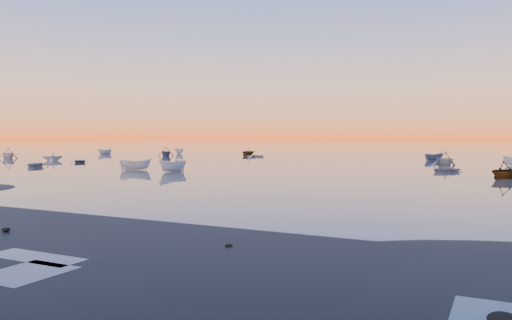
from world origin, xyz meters
The scene contains 5 objects.
ground centered at (0.00, 100.00, 0.00)m, with size 600.00×600.00×0.00m, color #635A53.
mud_lobes centered at (0.00, -1.00, 0.01)m, with size 140.00×6.00×0.07m, color black, non-canonical shape.
moored_fleet centered at (0.00, 53.00, 0.00)m, with size 124.00×58.00×1.20m, color beige, non-canonical shape.
boat_near_left centered at (-34.40, 24.21, 0.00)m, with size 4.12×1.72×1.03m, color gray.
boat_near_center centered at (-18.48, 25.49, 0.00)m, with size 3.83×1.62×1.33m, color beige.
Camera 1 is at (21.44, -21.92, 4.06)m, focal length 35.00 mm.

